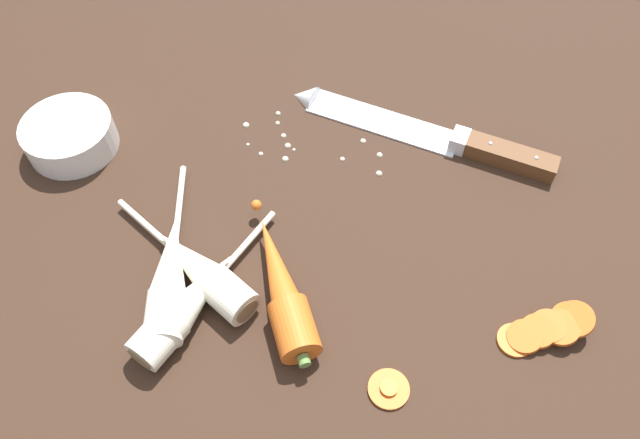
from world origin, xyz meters
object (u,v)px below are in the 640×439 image
(parsnip_mid_left, at_px, (188,305))
(prep_bowl, at_px, (69,135))
(whole_carrot, at_px, (282,288))
(parsnip_front, at_px, (201,271))
(carrot_slice_stack, at_px, (548,328))
(parsnip_mid_right, at_px, (169,276))
(carrot_slice_stray_near, at_px, (389,388))
(chefs_knife, at_px, (414,129))

(parsnip_mid_left, xyz_separation_m, prep_bowl, (-0.16, 0.24, 0.00))
(whole_carrot, height_order, parsnip_front, whole_carrot)
(parsnip_mid_left, relative_size, carrot_slice_stack, 1.90)
(parsnip_mid_right, xyz_separation_m, carrot_slice_stray_near, (0.22, -0.13, -0.02))
(parsnip_front, relative_size, carrot_slice_stray_near, 4.17)
(parsnip_mid_left, bearing_deg, whole_carrot, 7.49)
(parsnip_mid_left, height_order, carrot_slice_stray_near, parsnip_mid_left)
(whole_carrot, height_order, parsnip_mid_right, whole_carrot)
(carrot_slice_stack, xyz_separation_m, carrot_slice_stray_near, (-0.17, -0.05, -0.01))
(prep_bowl, bearing_deg, parsnip_mid_right, -56.01)
(parsnip_front, relative_size, parsnip_mid_right, 0.73)
(parsnip_mid_left, bearing_deg, chefs_knife, 41.63)
(parsnip_mid_left, xyz_separation_m, carrot_slice_stack, (0.36, -0.04, -0.01))
(parsnip_mid_left, bearing_deg, carrot_slice_stray_near, -25.34)
(whole_carrot, xyz_separation_m, parsnip_mid_right, (-0.12, 0.02, -0.00))
(chefs_knife, distance_m, parsnip_front, 0.33)
(parsnip_mid_right, bearing_deg, chefs_knife, 35.18)
(whole_carrot, relative_size, parsnip_mid_right, 0.88)
(chefs_knife, xyz_separation_m, parsnip_front, (-0.26, -0.20, 0.01))
(parsnip_mid_left, distance_m, carrot_slice_stray_near, 0.22)
(carrot_slice_stack, xyz_separation_m, prep_bowl, (-0.52, 0.28, 0.01))
(parsnip_mid_left, bearing_deg, prep_bowl, 123.62)
(parsnip_mid_right, height_order, prep_bowl, same)
(parsnip_front, bearing_deg, prep_bowl, 130.41)
(chefs_knife, relative_size, prep_bowl, 2.94)
(parsnip_mid_left, bearing_deg, parsnip_front, 73.03)
(parsnip_mid_left, relative_size, prep_bowl, 1.67)
(parsnip_mid_right, bearing_deg, parsnip_mid_left, -58.62)
(chefs_knife, height_order, parsnip_mid_right, parsnip_mid_right)
(parsnip_mid_left, xyz_separation_m, carrot_slice_stray_near, (0.19, -0.09, -0.02))
(carrot_slice_stray_near, bearing_deg, whole_carrot, 133.28)
(chefs_knife, relative_size, carrot_slice_stack, 3.34)
(whole_carrot, bearing_deg, parsnip_front, 162.75)
(prep_bowl, bearing_deg, carrot_slice_stack, -28.60)
(parsnip_mid_left, xyz_separation_m, parsnip_mid_right, (-0.02, 0.03, -0.00))
(parsnip_mid_left, relative_size, carrot_slice_stray_near, 4.56)
(parsnip_mid_right, distance_m, prep_bowl, 0.25)
(parsnip_mid_left, height_order, parsnip_mid_right, same)
(parsnip_mid_left, relative_size, parsnip_mid_right, 0.80)
(carrot_slice_stray_near, distance_m, prep_bowl, 0.49)
(carrot_slice_stray_near, relative_size, prep_bowl, 0.37)
(carrot_slice_stack, bearing_deg, carrot_slice_stray_near, -163.61)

